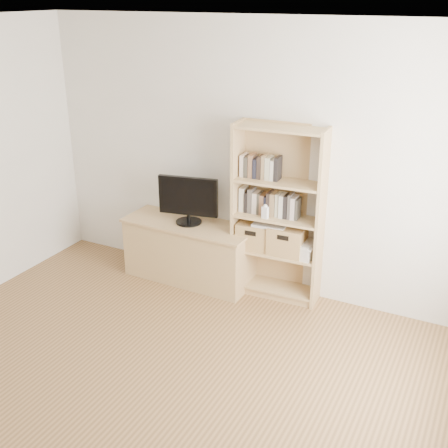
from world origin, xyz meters
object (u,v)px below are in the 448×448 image
Objects in this scene: television at (188,200)px; laptop at (271,224)px; bookshelf at (278,214)px; basket_left at (255,235)px; baby_monitor at (265,212)px; basket_right at (287,240)px; tv_stand at (190,252)px.

laptop is at bearing -5.41° from television.
bookshelf reaches higher than basket_left.
laptop is at bearing 82.21° from baby_monitor.
basket_left is 0.33m from basket_right.
bookshelf is 0.13m from laptop.
laptop is at bearing 6.58° from tv_stand.
tv_stand is at bearing -177.04° from bookshelf.
basket_left is at bearing 178.61° from laptop.
tv_stand is 1.01m from baby_monitor.
baby_monitor is at bearing -108.71° from laptop.
bookshelf is at bearing -0.91° from basket_left.
bookshelf is 2.81× the size of television.
baby_monitor is 0.35m from basket_right.
basket_right is (1.02, 0.10, 0.31)m from tv_stand.
tv_stand is 4.15× the size of laptop.
laptop is at bearing -3.27° from basket_left.
television is (-0.92, -0.09, 0.02)m from bookshelf.
bookshelf is 0.34m from basket_left.
bookshelf is 5.38× the size of laptop.
baby_monitor is 0.17m from laptop.
bookshelf is 5.13× the size of basket_right.
television reaches higher than laptop.
baby_monitor reaches higher than basket_left.
laptop is at bearing -173.04° from bookshelf.
bookshelf is at bearing 177.67° from basket_right.
television is 0.83m from baby_monitor.
baby_monitor is (0.83, -0.00, 0.59)m from tv_stand.
basket_left reaches higher than tv_stand.
tv_stand is at bearing -172.55° from baby_monitor.
baby_monitor reaches higher than basket_right.
laptop is (-0.17, -0.01, 0.13)m from basket_right.
tv_stand is 4.20× the size of basket_left.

